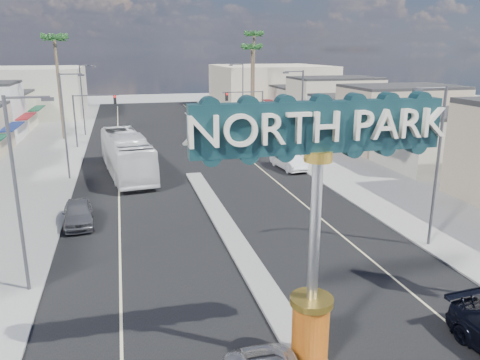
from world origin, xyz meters
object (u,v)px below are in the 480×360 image
streetlight_l_far (83,97)px  city_bus (127,154)px  palm_right_mid (252,51)px  traffic_signal_right (248,105)px  streetlight_r_near (435,160)px  streetlight_l_mid (66,121)px  streetlight_l_near (20,186)px  palm_left_far (55,44)px  palm_right_far (254,39)px  gateway_sign (316,206)px  streetlight_r_mid (300,113)px  streetlight_r_far (242,93)px  car_parked_right (289,161)px  car_parked_left (78,213)px  traffic_signal_left (91,110)px

streetlight_l_far → city_bus: (4.74, -21.45, -3.22)m
streetlight_l_far → palm_right_mid: palm_right_mid is taller
traffic_signal_right → streetlight_r_near: bearing=-87.9°
traffic_signal_right → streetlight_l_mid: (-19.62, -13.99, 0.79)m
traffic_signal_right → streetlight_l_far: streetlight_l_far is taller
streetlight_l_near → streetlight_l_far: (0.00, 42.00, 0.00)m
palm_left_far → palm_right_far: palm_right_far is taller
gateway_sign → streetlight_r_mid: size_ratio=1.02×
streetlight_r_far → palm_right_far: (4.57, 10.00, 7.32)m
streetlight_l_far → car_parked_right: 30.52m
streetlight_l_near → streetlight_r_near: size_ratio=1.00×
palm_left_far → city_bus: (7.31, -19.45, -9.65)m
city_bus → car_parked_left: bearing=-112.4°
palm_left_far → car_parked_right: bearing=-43.9°
streetlight_l_mid → streetlight_l_far: same height
palm_right_far → palm_left_far: bearing=-156.8°
palm_right_mid → streetlight_r_near: bearing=-93.2°
palm_right_far → car_parked_right: (-6.00, -33.15, -11.57)m
streetlight_l_far → streetlight_r_near: size_ratio=1.00×
palm_left_far → palm_right_far: (28.00, 12.00, 0.89)m
streetlight_l_far → gateway_sign: bearing=-78.2°
streetlight_r_mid → palm_right_mid: size_ratio=0.74×
traffic_signal_right → car_parked_left: size_ratio=1.32×
streetlight_r_mid → traffic_signal_right: bearing=95.1°
streetlight_l_near → streetlight_l_mid: (0.00, 20.00, 0.00)m
streetlight_l_mid → streetlight_r_mid: 20.87m
traffic_signal_left → streetlight_r_far: size_ratio=0.67×
streetlight_l_near → car_parked_left: streetlight_l_near is taller
streetlight_r_far → car_parked_right: size_ratio=1.81×
streetlight_r_near → car_parked_left: size_ratio=1.98×
streetlight_r_far → streetlight_r_near: bearing=-90.0°
traffic_signal_right → palm_left_far: palm_left_far is taller
streetlight_l_far → city_bus: size_ratio=0.68×
traffic_signal_right → palm_right_far: 20.59m
traffic_signal_left → car_parked_right: traffic_signal_left is taller
streetlight_l_far → car_parked_left: bearing=-87.6°
streetlight_r_near → streetlight_r_mid: (0.00, 20.00, 0.00)m
city_bus → streetlight_r_far: bearing=46.0°
traffic_signal_left → streetlight_r_near: size_ratio=0.67×
traffic_signal_left → palm_left_far: (-3.82, 6.01, 7.22)m
streetlight_l_mid → streetlight_r_far: size_ratio=1.00×
streetlight_l_far → city_bus: bearing=-77.5°
traffic_signal_right → streetlight_l_near: streetlight_l_near is taller
streetlight_r_mid → streetlight_r_near: bearing=-90.0°
gateway_sign → traffic_signal_right: bearing=77.7°
streetlight_l_mid → car_parked_right: bearing=-3.4°
traffic_signal_left → gateway_sign: bearing=-77.7°
streetlight_r_near → traffic_signal_left: bearing=120.0°
car_parked_right → palm_left_far: bearing=129.7°
streetlight_l_near → streetlight_l_far: 42.00m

